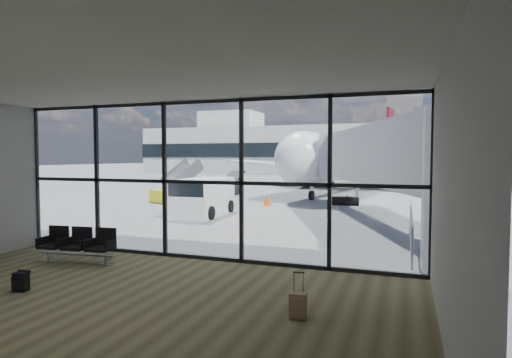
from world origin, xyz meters
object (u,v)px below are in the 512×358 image
Objects in this scene: seating_row at (79,243)px; belt_loader at (228,187)px; service_van at (203,197)px; airliner at (361,159)px; suitcase at (298,306)px; mobile_stairs at (175,194)px; backpack at (21,282)px.

belt_loader is at bearing 95.50° from seating_row.
airliner is at bearing 72.57° from service_van.
seating_row is 0.55× the size of belt_loader.
seating_row is 2.59× the size of suitcase.
seating_row is at bearing 156.51° from suitcase.
service_van is at bearing -27.07° from mobile_stairs.
service_van is (-5.40, -22.26, -1.79)m from airliner.
seating_row is 32.25m from airliner.
service_van is 6.96m from mobile_stairs.
suitcase is (6.03, 0.45, 0.03)m from backpack.
service_van is at bearing 92.42° from backpack.
backpack is 0.12× the size of belt_loader.
belt_loader reaches higher than backpack.
backpack is at bearing -85.92° from service_van.
mobile_stairs is (-6.29, 17.31, 0.32)m from backpack.
backpack is (0.68, -2.50, -0.32)m from seating_row.
backpack is at bearing -78.71° from belt_loader.
belt_loader is (-10.98, 22.45, 0.35)m from suitcase.
suitcase is at bearing -32.54° from mobile_stairs.
suitcase is (6.71, -2.05, -0.28)m from seating_row.
seating_row is at bearing -87.88° from service_van.
airliner is 22.98m from service_van.
suitcase is 14.00m from service_van.
airliner is 8.04× the size of service_van.
backpack is 0.54× the size of suitcase.
backpack is at bearing -81.13° from seating_row.
mobile_stairs is (-12.33, 16.86, 0.28)m from suitcase.
seating_row is 9.68m from service_van.
backpack is at bearing -48.73° from mobile_stairs.
backpack is at bearing 177.78° from suitcase.
backpack is 18.42m from mobile_stairs.
mobile_stairs is at bearing 104.52° from backpack.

